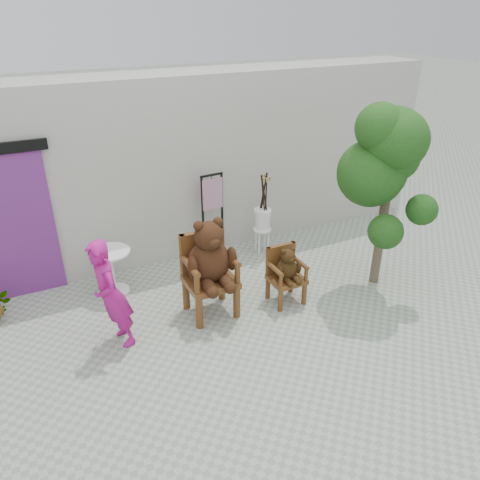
% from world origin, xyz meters
% --- Properties ---
extents(ground_plane, '(60.00, 60.00, 0.00)m').
position_xyz_m(ground_plane, '(0.00, 0.00, 0.00)').
color(ground_plane, gray).
rests_on(ground_plane, ground).
extents(back_wall, '(9.00, 1.00, 3.00)m').
position_xyz_m(back_wall, '(0.00, 3.10, 1.50)').
color(back_wall, '#B3B1A8').
rests_on(back_wall, ground).
extents(doorway, '(1.40, 0.11, 2.33)m').
position_xyz_m(doorway, '(-3.00, 2.58, 1.16)').
color(doorway, '#692674').
rests_on(doorway, ground).
extents(chair_big, '(0.70, 0.77, 1.46)m').
position_xyz_m(chair_big, '(-0.65, 0.88, 0.82)').
color(chair_big, '#4B2A10').
rests_on(chair_big, ground).
extents(chair_small, '(0.49, 0.48, 0.89)m').
position_xyz_m(chair_small, '(0.45, 0.67, 0.53)').
color(chair_small, '#4B2A10').
rests_on(chair_small, ground).
extents(person, '(0.44, 0.60, 1.50)m').
position_xyz_m(person, '(-2.02, 0.78, 0.75)').
color(person, '#AF1578').
rests_on(person, ground).
extents(cafe_table, '(0.60, 0.60, 0.70)m').
position_xyz_m(cafe_table, '(-1.77, 2.02, 0.44)').
color(cafe_table, white).
rests_on(cafe_table, ground).
extents(display_stand, '(0.47, 0.38, 1.51)m').
position_xyz_m(display_stand, '(0.03, 2.35, 0.58)').
color(display_stand, black).
rests_on(display_stand, ground).
extents(stool_bucket, '(0.32, 0.32, 1.45)m').
position_xyz_m(stool_bucket, '(0.88, 2.15, 0.64)').
color(stool_bucket, white).
rests_on(stool_bucket, ground).
extents(tree, '(1.18, 1.35, 2.83)m').
position_xyz_m(tree, '(1.82, 0.44, 2.04)').
color(tree, '#423727').
rests_on(tree, ground).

